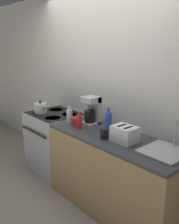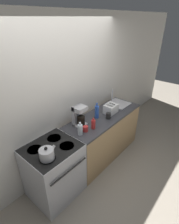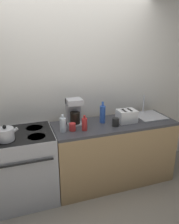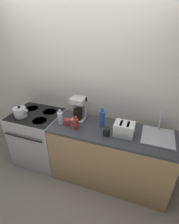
{
  "view_description": "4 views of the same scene",
  "coord_description": "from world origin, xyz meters",
  "px_view_note": "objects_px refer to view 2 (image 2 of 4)",
  "views": [
    {
      "loc": [
        2.3,
        -1.57,
        1.88
      ],
      "look_at": [
        0.13,
        0.34,
        1.08
      ],
      "focal_mm": 40.0,
      "sensor_mm": 36.0,
      "label": 1
    },
    {
      "loc": [
        -1.71,
        -1.3,
        2.49
      ],
      "look_at": [
        0.24,
        0.36,
        1.09
      ],
      "focal_mm": 28.0,
      "sensor_mm": 36.0,
      "label": 2
    },
    {
      "loc": [
        -0.62,
        -2.18,
        1.98
      ],
      "look_at": [
        0.26,
        0.4,
        1.05
      ],
      "focal_mm": 35.0,
      "sensor_mm": 36.0,
      "label": 3
    },
    {
      "loc": [
        0.95,
        -1.57,
        2.25
      ],
      "look_at": [
        0.27,
        0.33,
        1.11
      ],
      "focal_mm": 28.0,
      "sensor_mm": 36.0,
      "label": 4
    }
  ],
  "objects_px": {
    "cup_black": "(108,116)",
    "coffee_maker": "(79,115)",
    "bottle_blue": "(97,112)",
    "bottle_clear": "(80,129)",
    "bottle_red": "(93,124)",
    "toaster": "(111,109)",
    "stove": "(54,170)",
    "cup_red": "(86,129)",
    "kettle": "(47,154)"
  },
  "relations": [
    {
      "from": "coffee_maker",
      "to": "cup_red",
      "type": "height_order",
      "value": "coffee_maker"
    },
    {
      "from": "coffee_maker",
      "to": "cup_black",
      "type": "xyz_separation_m",
      "value": [
        0.48,
        -0.25,
        -0.12
      ]
    },
    {
      "from": "toaster",
      "to": "coffee_maker",
      "type": "relative_size",
      "value": 0.72
    },
    {
      "from": "bottle_blue",
      "to": "coffee_maker",
      "type": "bearing_deg",
      "value": 167.42
    },
    {
      "from": "bottle_red",
      "to": "toaster",
      "type": "bearing_deg",
      "value": 8.11
    },
    {
      "from": "kettle",
      "to": "bottle_red",
      "type": "distance_m",
      "value": 0.91
    },
    {
      "from": "bottle_blue",
      "to": "kettle",
      "type": "bearing_deg",
      "value": -172.58
    },
    {
      "from": "bottle_blue",
      "to": "bottle_clear",
      "type": "distance_m",
      "value": 0.58
    },
    {
      "from": "cup_red",
      "to": "cup_black",
      "type": "relative_size",
      "value": 0.87
    },
    {
      "from": "coffee_maker",
      "to": "bottle_clear",
      "type": "relative_size",
      "value": 1.59
    },
    {
      "from": "cup_red",
      "to": "coffee_maker",
      "type": "bearing_deg",
      "value": 69.03
    },
    {
      "from": "toaster",
      "to": "bottle_red",
      "type": "xyz_separation_m",
      "value": [
        -0.62,
        -0.09,
        -0.0
      ]
    },
    {
      "from": "bottle_clear",
      "to": "cup_red",
      "type": "xyz_separation_m",
      "value": [
        0.11,
        -0.01,
        -0.04
      ]
    },
    {
      "from": "bottle_red",
      "to": "cup_black",
      "type": "distance_m",
      "value": 0.42
    },
    {
      "from": "stove",
      "to": "coffee_maker",
      "type": "distance_m",
      "value": 0.93
    },
    {
      "from": "kettle",
      "to": "cup_black",
      "type": "distance_m",
      "value": 1.33
    },
    {
      "from": "bottle_clear",
      "to": "cup_black",
      "type": "xyz_separation_m",
      "value": [
        0.68,
        -0.05,
        -0.04
      ]
    },
    {
      "from": "stove",
      "to": "cup_red",
      "type": "distance_m",
      "value": 0.78
    },
    {
      "from": "bottle_clear",
      "to": "bottle_red",
      "type": "bearing_deg",
      "value": -10.79
    },
    {
      "from": "kettle",
      "to": "bottle_red",
      "type": "relative_size",
      "value": 1.23
    },
    {
      "from": "cup_black",
      "to": "coffee_maker",
      "type": "bearing_deg",
      "value": 152.02
    },
    {
      "from": "toaster",
      "to": "cup_black",
      "type": "height_order",
      "value": "toaster"
    },
    {
      "from": "cup_red",
      "to": "bottle_blue",
      "type": "bearing_deg",
      "value": 16.27
    },
    {
      "from": "kettle",
      "to": "bottle_clear",
      "type": "bearing_deg",
      "value": 3.02
    },
    {
      "from": "toaster",
      "to": "bottle_blue",
      "type": "bearing_deg",
      "value": 165.05
    },
    {
      "from": "kettle",
      "to": "bottle_blue",
      "type": "distance_m",
      "value": 1.23
    },
    {
      "from": "cup_red",
      "to": "toaster",
      "type": "bearing_deg",
      "value": 3.54
    },
    {
      "from": "bottle_red",
      "to": "coffee_maker",
      "type": "bearing_deg",
      "value": 103.52
    },
    {
      "from": "bottle_clear",
      "to": "cup_black",
      "type": "height_order",
      "value": "bottle_clear"
    },
    {
      "from": "stove",
      "to": "bottle_red",
      "type": "height_order",
      "value": "bottle_red"
    },
    {
      "from": "toaster",
      "to": "stove",
      "type": "bearing_deg",
      "value": 177.61
    },
    {
      "from": "kettle",
      "to": "bottle_red",
      "type": "xyz_separation_m",
      "value": [
        0.91,
        -0.01,
        0.01
      ]
    },
    {
      "from": "stove",
      "to": "bottle_blue",
      "type": "bearing_deg",
      "value": 1.47
    },
    {
      "from": "coffee_maker",
      "to": "cup_black",
      "type": "relative_size",
      "value": 3.19
    },
    {
      "from": "coffee_maker",
      "to": "cup_red",
      "type": "xyz_separation_m",
      "value": [
        -0.08,
        -0.21,
        -0.13
      ]
    },
    {
      "from": "bottle_blue",
      "to": "cup_black",
      "type": "height_order",
      "value": "bottle_blue"
    },
    {
      "from": "kettle",
      "to": "bottle_red",
      "type": "height_order",
      "value": "bottle_red"
    },
    {
      "from": "stove",
      "to": "bottle_clear",
      "type": "xyz_separation_m",
      "value": [
        0.49,
        -0.1,
        0.53
      ]
    },
    {
      "from": "kettle",
      "to": "stove",
      "type": "bearing_deg",
      "value": 39.16
    },
    {
      "from": "toaster",
      "to": "cup_red",
      "type": "xyz_separation_m",
      "value": [
        -0.77,
        -0.05,
        -0.04
      ]
    },
    {
      "from": "stove",
      "to": "cup_black",
      "type": "distance_m",
      "value": 1.27
    },
    {
      "from": "bottle_red",
      "to": "bottle_blue",
      "type": "relative_size",
      "value": 0.67
    },
    {
      "from": "stove",
      "to": "bottle_clear",
      "type": "height_order",
      "value": "bottle_clear"
    },
    {
      "from": "bottle_blue",
      "to": "cup_black",
      "type": "bearing_deg",
      "value": -57.23
    },
    {
      "from": "cup_red",
      "to": "cup_black",
      "type": "height_order",
      "value": "cup_black"
    },
    {
      "from": "bottle_red",
      "to": "bottle_clear",
      "type": "relative_size",
      "value": 0.9
    },
    {
      "from": "toaster",
      "to": "cup_red",
      "type": "bearing_deg",
      "value": -176.46
    },
    {
      "from": "bottle_blue",
      "to": "bottle_clear",
      "type": "relative_size",
      "value": 1.34
    },
    {
      "from": "cup_red",
      "to": "cup_black",
      "type": "xyz_separation_m",
      "value": [
        0.56,
        -0.04,
        0.01
      ]
    },
    {
      "from": "stove",
      "to": "cup_black",
      "type": "relative_size",
      "value": 8.43
    }
  ]
}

